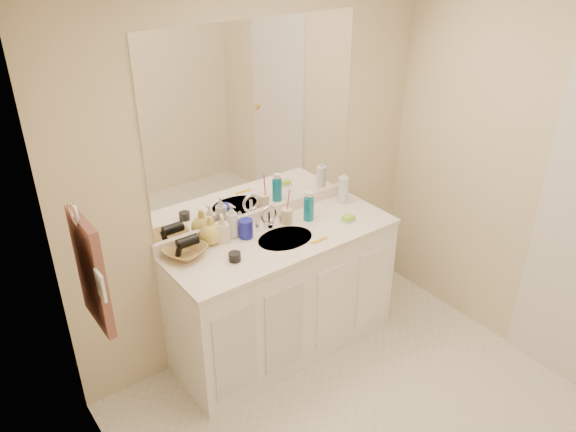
{
  "coord_description": "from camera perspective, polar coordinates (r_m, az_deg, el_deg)",
  "views": [
    {
      "loc": [
        -1.79,
        -1.43,
        2.66
      ],
      "look_at": [
        0.0,
        0.97,
        1.05
      ],
      "focal_mm": 35.0,
      "sensor_mm": 36.0,
      "label": 1
    }
  ],
  "objects": [
    {
      "name": "soap_bottle_white",
      "position": [
        3.5,
        -5.72,
        -0.47
      ],
      "size": [
        0.09,
        0.09,
        0.22
      ],
      "primitive_type": "imported",
      "rotation": [
        0.0,
        0.0,
        0.04
      ],
      "color": "silver",
      "rests_on": "countertop"
    },
    {
      "name": "tan_cup",
      "position": [
        3.66,
        -0.12,
        -0.02
      ],
      "size": [
        0.09,
        0.09,
        0.1
      ],
      "primitive_type": "cylinder",
      "rotation": [
        0.0,
        0.0,
        -0.17
      ],
      "color": "beige",
      "rests_on": "countertop"
    },
    {
      "name": "toothbrush",
      "position": [
        3.62,
        0.01,
        1.41
      ],
      "size": [
        0.02,
        0.04,
        0.19
      ],
      "primitive_type": "cylinder",
      "rotation": [
        0.14,
        0.0,
        0.23
      ],
      "color": "#D9397B",
      "rests_on": "tan_cup"
    },
    {
      "name": "dark_jar",
      "position": [
        3.29,
        -5.43,
        -4.14
      ],
      "size": [
        0.08,
        0.08,
        0.05
      ],
      "primitive_type": "cylinder",
      "rotation": [
        0.0,
        0.0,
        0.17
      ],
      "color": "black",
      "rests_on": "countertop"
    },
    {
      "name": "hand_towel",
      "position": [
        2.68,
        -19.38,
        -5.4
      ],
      "size": [
        0.04,
        0.32,
        0.55
      ],
      "primitive_type": "cube",
      "color": "brown",
      "rests_on": "towel_ring"
    },
    {
      "name": "clear_pump_bottle",
      "position": [
        3.93,
        5.62,
        2.65
      ],
      "size": [
        0.09,
        0.09,
        0.19
      ],
      "primitive_type": "cylinder",
      "rotation": [
        0.0,
        0.0,
        0.41
      ],
      "color": "silver",
      "rests_on": "countertop"
    },
    {
      "name": "faucet",
      "position": [
        3.61,
        -1.99,
        -0.35
      ],
      "size": [
        0.02,
        0.02,
        0.11
      ],
      "primitive_type": "cylinder",
      "color": "silver",
      "rests_on": "countertop"
    },
    {
      "name": "mirror",
      "position": [
        3.44,
        -3.21,
        9.53
      ],
      "size": [
        1.48,
        0.01,
        1.2
      ],
      "primitive_type": "cube",
      "color": "white",
      "rests_on": "wall_back"
    },
    {
      "name": "wicker_basket",
      "position": [
        3.37,
        -10.39,
        -3.55
      ],
      "size": [
        0.32,
        0.32,
        0.06
      ],
      "primitive_type": "imported",
      "rotation": [
        0.0,
        0.0,
        0.39
      ],
      "color": "olive",
      "rests_on": "countertop"
    },
    {
      "name": "switch_plate",
      "position": [
        2.48,
        -18.51,
        -6.71
      ],
      "size": [
        0.01,
        0.08,
        0.13
      ],
      "primitive_type": "cube",
      "color": "white",
      "rests_on": "wall_left"
    },
    {
      "name": "countertop",
      "position": [
        3.53,
        -0.48,
        -2.34
      ],
      "size": [
        1.52,
        0.57,
        0.03
      ],
      "primitive_type": "cube",
      "color": "white",
      "rests_on": "vanity_cabinet"
    },
    {
      "name": "blue_mug",
      "position": [
        3.5,
        -4.3,
        -1.29
      ],
      "size": [
        0.12,
        0.12,
        0.12
      ],
      "primitive_type": "cylinder",
      "rotation": [
        0.0,
        0.0,
        0.43
      ],
      "color": "#161C9A",
      "rests_on": "countertop"
    },
    {
      "name": "soap_bottle_cream",
      "position": [
        3.46,
        -6.7,
        -1.21
      ],
      "size": [
        0.1,
        0.11,
        0.18
      ],
      "primitive_type": "imported",
      "rotation": [
        0.0,
        0.0,
        -0.33
      ],
      "color": "beige",
      "rests_on": "countertop"
    },
    {
      "name": "soap_dish",
      "position": [
        3.72,
        6.15,
        -0.43
      ],
      "size": [
        0.1,
        0.09,
        0.01
      ],
      "primitive_type": "cube",
      "rotation": [
        0.0,
        0.0,
        0.26
      ],
      "color": "silver",
      "rests_on": "countertop"
    },
    {
      "name": "wall_left",
      "position": [
        2.1,
        -13.23,
        -16.68
      ],
      "size": [
        0.02,
        2.6,
        2.4
      ],
      "primitive_type": "cube",
      "color": "beige",
      "rests_on": "floor"
    },
    {
      "name": "wall_back",
      "position": [
        3.58,
        -3.11,
        4.09
      ],
      "size": [
        2.6,
        0.02,
        2.4
      ],
      "primitive_type": "cube",
      "color": "beige",
      "rests_on": "floor"
    },
    {
      "name": "mouthwash_bottle",
      "position": [
        3.69,
        2.12,
        0.75
      ],
      "size": [
        0.07,
        0.07,
        0.16
      ],
      "primitive_type": "cylinder",
      "rotation": [
        0.0,
        0.0,
        0.05
      ],
      "color": "#0C6D90",
      "rests_on": "countertop"
    },
    {
      "name": "vanity_cabinet",
      "position": [
        3.77,
        -0.46,
        -8.1
      ],
      "size": [
        1.5,
        0.55,
        0.85
      ],
      "primitive_type": "cube",
      "color": "white",
      "rests_on": "floor"
    },
    {
      "name": "orange_comb",
      "position": [
        3.49,
        3.18,
        -2.49
      ],
      "size": [
        0.12,
        0.03,
        0.01
      ],
      "primitive_type": "cube",
      "rotation": [
        0.0,
        0.0,
        0.01
      ],
      "color": "orange",
      "rests_on": "countertop"
    },
    {
      "name": "wall_right",
      "position": [
        3.71,
        26.01,
        2.0
      ],
      "size": [
        0.02,
        2.6,
        2.4
      ],
      "primitive_type": "cube",
      "color": "beige",
      "rests_on": "floor"
    },
    {
      "name": "soap_bottle_yellow",
      "position": [
        3.45,
        -7.86,
        -1.41
      ],
      "size": [
        0.17,
        0.17,
        0.18
      ],
      "primitive_type": "imported",
      "rotation": [
        0.0,
        0.0,
        -0.21
      ],
      "color": "#D6C253",
      "rests_on": "countertop"
    },
    {
      "name": "sink_basin",
      "position": [
        3.52,
        -0.29,
        -2.43
      ],
      "size": [
        0.37,
        0.37,
        0.02
      ],
      "primitive_type": "cylinder",
      "color": "beige",
      "rests_on": "countertop"
    },
    {
      "name": "hair_dryer",
      "position": [
        3.35,
        -10.18,
        -2.57
      ],
      "size": [
        0.13,
        0.06,
        0.06
      ],
      "primitive_type": "cylinder",
      "rotation": [
        0.0,
        1.57,
        0.0
      ],
      "color": "black",
      "rests_on": "wicker_basket"
    },
    {
      "name": "backsplash",
      "position": [
        3.69,
        -2.87,
        0.05
      ],
      "size": [
        1.52,
        0.03,
        0.08
      ],
      "primitive_type": "cube",
      "color": "white",
      "rests_on": "countertop"
    },
    {
      "name": "green_soap",
      "position": [
        3.72,
        6.17,
        -0.17
      ],
      "size": [
        0.08,
        0.06,
        0.03
      ],
      "primitive_type": "cube",
      "rotation": [
        0.0,
        0.0,
        0.07
      ],
      "color": "#8FE237",
      "rests_on": "soap_dish"
    },
    {
      "name": "towel_ring",
      "position": [
        2.53,
        -20.86,
        0.16
      ],
      "size": [
        0.01,
        0.11,
        0.11
      ],
      "primitive_type": "torus",
      "rotation": [
        0.0,
        1.57,
        0.0
      ],
      "color": "silver",
      "rests_on": "wall_left"
    }
  ]
}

